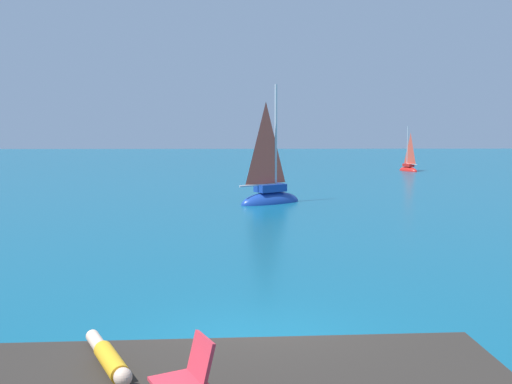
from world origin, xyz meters
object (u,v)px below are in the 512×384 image
at_px(sailboat_far, 408,168).
at_px(beach_chair, 188,372).
at_px(person_sunbather, 109,358).
at_px(sailboat_near, 270,196).

distance_m(sailboat_far, beach_chair, 43.55).
bearing_deg(person_sunbather, sailboat_near, -34.43).
relative_size(person_sunbather, beach_chair, 2.04).
relative_size(sailboat_near, beach_chair, 7.85).
height_order(sailboat_near, beach_chair, sailboat_near).
bearing_deg(beach_chair, sailboat_near, -121.04).
relative_size(sailboat_far, beach_chair, 5.00).
bearing_deg(sailboat_near, beach_chair, -127.04).
bearing_deg(sailboat_near, sailboat_far, 25.34).
height_order(sailboat_far, beach_chair, sailboat_far).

